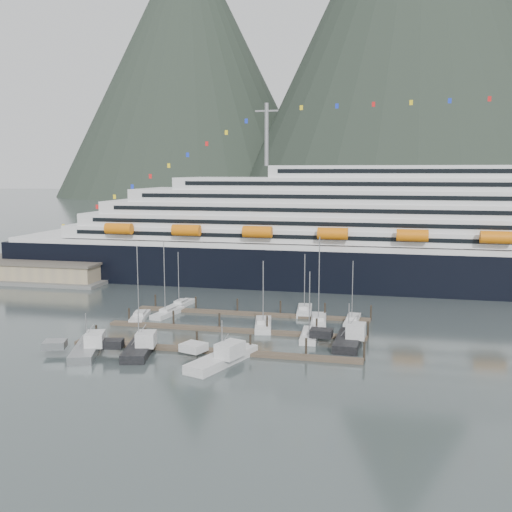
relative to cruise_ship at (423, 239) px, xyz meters
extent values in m
plane|color=#434F4F|center=(-30.03, -54.94, -12.04)|extent=(1600.00, 1600.00, 0.00)
cone|color=#202B21|center=(9.97, 505.06, 167.96)|extent=(400.00, 400.00, 420.00)
cone|color=#202B21|center=(-250.03, 545.06, 132.96)|extent=(340.00, 340.00, 340.00)
cube|color=black|center=(-5.03, 0.06, -8.04)|extent=(210.00, 28.00, 12.00)
cube|color=silver|center=(-5.03, 0.06, -1.54)|extent=(205.80, 27.44, 1.50)
cube|color=silver|center=(-0.03, 0.06, 1.06)|extent=(185.00, 26.00, 3.20)
cube|color=black|center=(-0.03, -12.99, 1.22)|extent=(175.75, 0.20, 1.00)
cube|color=silver|center=(1.97, 0.06, 4.26)|extent=(180.00, 25.00, 3.20)
cube|color=black|center=(1.97, -12.49, 4.42)|extent=(171.00, 0.20, 1.00)
cube|color=silver|center=(3.97, 0.06, 7.46)|extent=(172.00, 24.00, 3.20)
cube|color=black|center=(3.97, -11.99, 7.62)|extent=(163.40, 0.20, 1.00)
cube|color=silver|center=(5.97, 0.06, 10.66)|extent=(160.00, 23.00, 3.20)
cube|color=black|center=(5.97, -11.49, 10.82)|extent=(152.00, 0.20, 1.00)
cube|color=silver|center=(7.97, 0.06, 13.76)|extent=(140.00, 22.00, 3.00)
cube|color=black|center=(7.97, -10.99, 13.91)|extent=(133.00, 0.20, 1.00)
cube|color=silver|center=(9.97, 0.06, 16.76)|extent=(95.00, 20.00, 3.00)
cube|color=black|center=(9.97, -9.99, 16.91)|extent=(90.25, 0.20, 1.00)
cylinder|color=gray|center=(-40.03, 0.06, 26.26)|extent=(1.00, 1.00, 16.00)
cylinder|color=orange|center=(-75.03, -14.94, 2.46)|extent=(7.00, 2.80, 2.80)
cylinder|color=orange|center=(-57.03, -14.94, 2.46)|extent=(7.00, 2.80, 2.80)
cylinder|color=orange|center=(-39.03, -14.94, 2.46)|extent=(7.00, 2.80, 2.80)
cylinder|color=orange|center=(-21.03, -14.94, 2.46)|extent=(7.00, 2.80, 2.80)
cylinder|color=orange|center=(-3.03, -14.94, 2.46)|extent=(7.00, 2.80, 2.80)
cylinder|color=orange|center=(14.97, -14.94, 2.46)|extent=(7.00, 2.80, 2.80)
cube|color=#595956|center=(-102.03, -12.94, -11.74)|extent=(46.00, 20.00, 1.20)
cube|color=tan|center=(-102.03, -12.94, -9.54)|extent=(42.00, 16.00, 5.00)
cube|color=#595147|center=(-102.03, -12.94, -6.84)|extent=(43.00, 17.00, 0.60)
cube|color=#42392A|center=(-35.03, -64.94, -11.79)|extent=(48.00, 2.00, 0.50)
cylinder|color=black|center=(-56.03, -63.84, -10.64)|extent=(0.36, 0.36, 3.20)
cylinder|color=black|center=(-47.03, -63.84, -10.64)|extent=(0.36, 0.36, 3.20)
cylinder|color=black|center=(-38.03, -63.84, -10.64)|extent=(0.36, 0.36, 3.20)
cylinder|color=black|center=(-29.03, -63.84, -10.64)|extent=(0.36, 0.36, 3.20)
cylinder|color=black|center=(-20.03, -63.84, -10.64)|extent=(0.36, 0.36, 3.20)
cylinder|color=black|center=(-11.03, -63.84, -10.64)|extent=(0.36, 0.36, 3.20)
cube|color=#42392A|center=(-35.03, -51.94, -11.79)|extent=(48.00, 2.00, 0.50)
cylinder|color=black|center=(-56.03, -50.84, -10.64)|extent=(0.36, 0.36, 3.20)
cylinder|color=black|center=(-47.03, -50.84, -10.64)|extent=(0.36, 0.36, 3.20)
cylinder|color=black|center=(-38.03, -50.84, -10.64)|extent=(0.36, 0.36, 3.20)
cylinder|color=black|center=(-29.03, -50.84, -10.64)|extent=(0.36, 0.36, 3.20)
cylinder|color=black|center=(-20.03, -50.84, -10.64)|extent=(0.36, 0.36, 3.20)
cylinder|color=black|center=(-11.03, -50.84, -10.64)|extent=(0.36, 0.36, 3.20)
cube|color=#42392A|center=(-35.03, -38.94, -11.79)|extent=(48.00, 2.00, 0.50)
cylinder|color=black|center=(-56.03, -37.84, -10.64)|extent=(0.36, 0.36, 3.20)
cylinder|color=black|center=(-47.03, -37.84, -10.64)|extent=(0.36, 0.36, 3.20)
cylinder|color=black|center=(-38.03, -37.84, -10.64)|extent=(0.36, 0.36, 3.20)
cylinder|color=black|center=(-29.03, -37.84, -10.64)|extent=(0.36, 0.36, 3.20)
cylinder|color=black|center=(-20.03, -37.84, -10.64)|extent=(0.36, 0.36, 3.20)
cylinder|color=black|center=(-11.03, -37.84, -10.64)|extent=(0.36, 0.36, 3.20)
cube|color=#B9B9B9|center=(-55.42, -47.30, -11.79)|extent=(4.47, 9.34, 1.40)
cube|color=#B9B9B9|center=(-55.42, -47.30, -10.89)|extent=(2.63, 3.50, 0.80)
cylinder|color=gray|center=(-55.23, -48.18, -4.29)|extent=(0.16, 0.16, 13.69)
cube|color=#B9B9B9|center=(-51.29, -42.93, -11.79)|extent=(4.09, 10.07, 1.37)
cube|color=#B9B9B9|center=(-51.29, -42.93, -10.91)|extent=(2.48, 3.70, 0.78)
cylinder|color=gray|center=(-51.45, -43.89, -3.98)|extent=(0.16, 0.16, 14.36)
cube|color=#B9B9B9|center=(-30.37, -48.03, -11.79)|extent=(4.92, 10.98, 1.56)
cube|color=#B9B9B9|center=(-30.37, -48.03, -10.75)|extent=(2.92, 4.08, 0.89)
cylinder|color=gray|center=(-30.16, -49.07, -5.16)|extent=(0.18, 0.18, 11.75)
cube|color=#B9B9B9|center=(-20.65, -43.08, -11.79)|extent=(4.14, 12.09, 1.51)
cube|color=#B9B9B9|center=(-20.65, -43.08, -10.80)|extent=(2.61, 4.37, 0.86)
cylinder|color=gray|center=(-20.51, -44.25, -3.10)|extent=(0.17, 0.17, 15.93)
cube|color=#B9B9B9|center=(-51.36, -34.94, -11.79)|extent=(3.48, 9.62, 1.32)
cube|color=#B9B9B9|center=(-51.36, -34.94, -10.96)|extent=(2.24, 3.48, 0.75)
cylinder|color=gray|center=(-51.46, -35.88, -5.61)|extent=(0.15, 0.15, 11.16)
cube|color=#B9B9B9|center=(-24.54, -34.94, -11.79)|extent=(3.87, 10.06, 1.53)
cube|color=#B9B9B9|center=(-24.54, -34.94, -10.79)|extent=(2.54, 3.65, 0.87)
cylinder|color=gray|center=(-24.44, -35.92, -5.36)|extent=(0.17, 0.17, 11.40)
cube|color=#B9B9B9|center=(-14.41, -40.90, -11.79)|extent=(2.81, 10.07, 1.33)
cube|color=#B9B9B9|center=(-14.41, -40.90, -10.94)|extent=(2.02, 3.56, 0.76)
cylinder|color=gray|center=(-14.44, -41.90, -5.49)|extent=(0.15, 0.15, 11.38)
cube|color=#B9B9B9|center=(-20.95, -53.27, -11.79)|extent=(3.35, 9.80, 1.50)
cube|color=#B9B9B9|center=(-20.95, -53.27, -10.81)|extent=(2.34, 3.50, 0.86)
cylinder|color=gray|center=(-20.89, -54.23, -5.57)|extent=(0.17, 0.17, 11.00)
cube|color=gray|center=(-54.48, -69.94, -11.69)|extent=(7.58, 13.55, 2.01)
cube|color=gray|center=(-59.19, -71.52, -10.43)|extent=(4.16, 3.81, 1.21)
cube|color=#B9B9B9|center=(-53.24, -69.53, -9.73)|extent=(3.92, 4.61, 2.21)
cube|color=black|center=(-53.24, -69.53, -8.92)|extent=(3.64, 4.30, 0.50)
cylinder|color=gray|center=(-54.48, -69.94, -8.02)|extent=(0.16, 0.16, 5.03)
cube|color=black|center=(-46.25, -68.23, -11.69)|extent=(6.19, 12.02, 2.09)
cube|color=black|center=(-50.50, -69.20, -10.37)|extent=(4.01, 3.24, 1.25)
cube|color=#B9B9B9|center=(-45.13, -67.98, -9.64)|extent=(3.61, 4.00, 2.29)
cube|color=black|center=(-45.13, -67.98, -8.81)|extent=(3.35, 3.73, 0.52)
cylinder|color=gray|center=(-46.25, -68.23, -7.87)|extent=(0.17, 0.17, 5.21)
cube|color=#B9B9B9|center=(-31.96, -69.94, -11.69)|extent=(8.30, 14.85, 2.06)
cube|color=#B9B9B9|center=(-37.13, -68.12, -10.39)|extent=(4.36, 4.16, 1.24)
cube|color=#B9B9B9|center=(-30.60, -70.42, -9.67)|extent=(4.16, 5.05, 2.27)
cube|color=black|center=(-30.60, -70.42, -8.84)|extent=(3.87, 4.70, 0.52)
cylinder|color=gray|center=(-31.96, -69.94, -7.91)|extent=(0.17, 0.17, 5.16)
cube|color=black|center=(-14.04, -55.84, -11.69)|extent=(4.35, 12.16, 2.19)
cube|color=black|center=(-18.61, -55.68, -10.29)|extent=(3.81, 2.77, 1.31)
cube|color=#B9B9B9|center=(-12.83, -55.88, -9.52)|extent=(3.18, 3.71, 2.41)
cube|color=black|center=(-12.83, -55.88, -8.65)|extent=(2.96, 3.46, 0.55)
cylinder|color=gray|center=(-14.04, -55.84, -7.66)|extent=(0.18, 0.18, 5.47)
camera|label=1|loc=(-7.26, -154.12, 16.86)|focal=42.00mm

